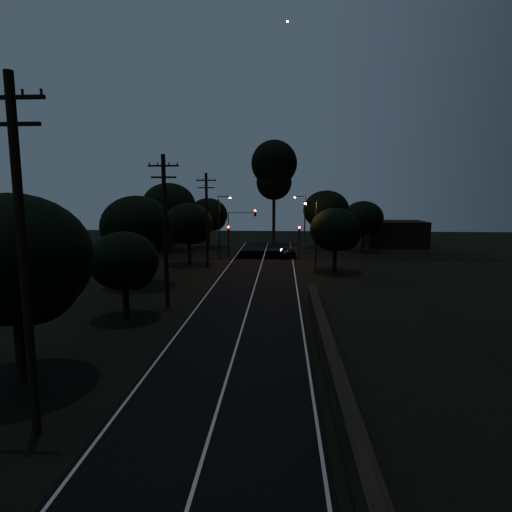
{
  "coord_description": "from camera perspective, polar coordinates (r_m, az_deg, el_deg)",
  "views": [
    {
      "loc": [
        2.44,
        -15.27,
        8.25
      ],
      "look_at": [
        0.0,
        24.0,
        2.5
      ],
      "focal_mm": 30.0,
      "sensor_mm": 36.0,
      "label": 1
    }
  ],
  "objects": [
    {
      "name": "building_left",
      "position": [
        71.17,
        -14.86,
        3.16
      ],
      "size": [
        10.0,
        8.0,
        4.4
      ],
      "primitive_type": "cube",
      "color": "black",
      "rests_on": "ground"
    },
    {
      "name": "tree_left_b",
      "position": [
        29.41,
        -16.95,
        -0.85
      ],
      "size": [
        4.56,
        4.56,
        5.79
      ],
      "color": "black",
      "rests_on": "ground"
    },
    {
      "name": "tree_far_ne",
      "position": [
        65.54,
        9.56,
        5.93
      ],
      "size": [
        6.91,
        6.91,
        8.74
      ],
      "color": "black",
      "rests_on": "ground"
    },
    {
      "name": "utility_pole_far",
      "position": [
        48.1,
        -6.58,
        4.96
      ],
      "size": [
        2.2,
        0.3,
        10.5
      ],
      "color": "black",
      "rests_on": "ground"
    },
    {
      "name": "building_right",
      "position": [
        70.77,
        17.93,
        2.84
      ],
      "size": [
        9.0,
        7.0,
        4.0
      ],
      "primitive_type": "cube",
      "color": "black",
      "rests_on": "ground"
    },
    {
      "name": "streetlight_c",
      "position": [
        45.57,
        7.82,
        3.33
      ],
      "size": [
        1.46,
        0.26,
        7.5
      ],
      "color": "black",
      "rests_on": "ground"
    },
    {
      "name": "car",
      "position": [
        56.31,
        4.3,
        0.56
      ],
      "size": [
        2.27,
        4.2,
        1.36
      ],
      "primitive_type": "imported",
      "rotation": [
        0.0,
        0.0,
        3.32
      ],
      "color": "black",
      "rests_on": "ground"
    },
    {
      "name": "tree_far_w",
      "position": [
        63.25,
        -11.33,
        6.45
      ],
      "size": [
        7.69,
        7.69,
        9.8
      ],
      "color": "black",
      "rests_on": "ground"
    },
    {
      "name": "signal_left",
      "position": [
        55.97,
        -3.69,
        2.75
      ],
      "size": [
        0.28,
        0.35,
        4.1
      ],
      "color": "black",
      "rests_on": "ground"
    },
    {
      "name": "signal_mast",
      "position": [
        55.66,
        -1.98,
        4.28
      ],
      "size": [
        3.7,
        0.35,
        6.25
      ],
      "color": "black",
      "rests_on": "ground"
    },
    {
      "name": "ground",
      "position": [
        17.53,
        -5.18,
        -19.8
      ],
      "size": [
        160.0,
        160.0,
        0.0
      ],
      "primitive_type": "plane",
      "color": "black"
    },
    {
      "name": "tree_far_e",
      "position": [
        63.36,
        14.3,
        4.83
      ],
      "size": [
        5.69,
        5.69,
        7.22
      ],
      "color": "black",
      "rests_on": "ground"
    },
    {
      "name": "tree_far_nw",
      "position": [
        66.2,
        -6.24,
        5.38
      ],
      "size": [
        5.99,
        5.99,
        7.59
      ],
      "color": "black",
      "rests_on": "ground"
    },
    {
      "name": "tree_left_d",
      "position": [
        50.45,
        -8.77,
        4.13
      ],
      "size": [
        5.66,
        5.66,
        7.19
      ],
      "color": "black",
      "rests_on": "ground"
    },
    {
      "name": "streetlight_b",
      "position": [
        59.45,
        6.34,
        4.78
      ],
      "size": [
        1.66,
        0.26,
        8.0
      ],
      "color": "black",
      "rests_on": "ground"
    },
    {
      "name": "tree_left_c",
      "position": [
        39.37,
        -15.32,
        3.63
      ],
      "size": [
        6.41,
        6.41,
        8.09
      ],
      "color": "black",
      "rests_on": "ground"
    },
    {
      "name": "utility_pole_near",
      "position": [
        15.86,
        -28.64,
        0.02
      ],
      "size": [
        2.2,
        0.3,
        12.0
      ],
      "color": "black",
      "rests_on": "ground"
    },
    {
      "name": "tree_right_a",
      "position": [
        45.69,
        10.79,
        3.35
      ],
      "size": [
        5.35,
        5.35,
        6.8
      ],
      "color": "black",
      "rests_on": "ground"
    },
    {
      "name": "signal_right",
      "position": [
        55.57,
        5.77,
        2.68
      ],
      "size": [
        0.28,
        0.35,
        4.1
      ],
      "color": "black",
      "rests_on": "ground"
    },
    {
      "name": "road_surface",
      "position": [
        47.18,
        0.54,
        -1.74
      ],
      "size": [
        60.0,
        70.0,
        0.03
      ],
      "color": "black",
      "rests_on": "ground"
    },
    {
      "name": "streetlight_a",
      "position": [
        53.95,
        -4.72,
        4.45
      ],
      "size": [
        1.66,
        0.26,
        8.0
      ],
      "color": "black",
      "rests_on": "ground"
    },
    {
      "name": "tree_left_a",
      "position": [
        20.68,
        -29.31,
        -0.76
      ],
      "size": [
        6.56,
        6.56,
        8.3
      ],
      "color": "black",
      "rests_on": "ground"
    },
    {
      "name": "retaining_wall",
      "position": [
        20.5,
        18.83,
        -14.01
      ],
      "size": [
        6.93,
        26.0,
        1.6
      ],
      "color": "black",
      "rests_on": "ground"
    },
    {
      "name": "utility_pole_mid",
      "position": [
        31.53,
        -12.01,
        3.56
      ],
      "size": [
        2.2,
        0.3,
        11.0
      ],
      "color": "black",
      "rests_on": "ground"
    },
    {
      "name": "tall_pine",
      "position": [
        70.39,
        2.43,
        11.46
      ],
      "size": [
        7.39,
        7.39,
        16.8
      ],
      "color": "black",
      "rests_on": "ground"
    }
  ]
}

